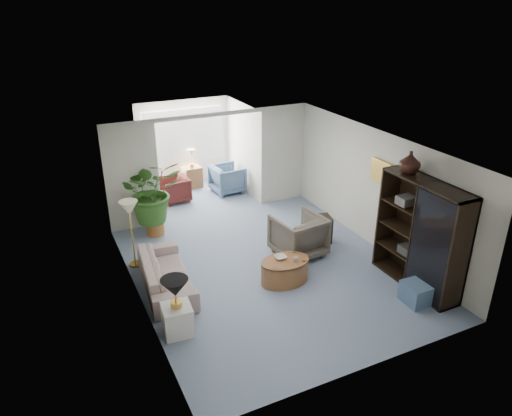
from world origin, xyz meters
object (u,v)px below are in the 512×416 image
coffee_table (285,271)px  sunroom_table (192,177)px  coffee_cup (295,259)px  ottoman (418,293)px  sofa (166,273)px  sunroom_chair_blue (228,179)px  end_table (177,320)px  table_lamp (175,288)px  plant_pot (155,227)px  side_table_dark (319,229)px  framed_picture (382,172)px  entertainment_cabinet (420,235)px  wingback_chair (298,235)px  coffee_bowl (280,257)px  sunroom_chair_maroon (174,190)px  cabinet_urn (410,162)px  floor_lamp (129,208)px

coffee_table → sunroom_table: sunroom_table is taller
coffee_cup → ottoman: (1.62, -1.49, -0.31)m
sofa → sunroom_chair_blue: (2.81, 3.84, 0.08)m
end_table → table_lamp: size_ratio=1.13×
plant_pot → sunroom_chair_blue: 2.94m
side_table_dark → framed_picture: bearing=-37.4°
end_table → ottoman: 4.16m
entertainment_cabinet → ottoman: 1.03m
framed_picture → plant_pot: bearing=147.3°
sofa → ottoman: 4.51m
coffee_cup → framed_picture: bearing=12.0°
wingback_chair → table_lamp: bearing=18.2°
plant_pot → sunroom_chair_blue: size_ratio=0.49×
coffee_bowl → sunroom_chair_maroon: size_ratio=0.30×
coffee_cup → entertainment_cabinet: (1.99, -1.00, 0.52)m
end_table → wingback_chair: 3.30m
table_lamp → side_table_dark: 4.10m
entertainment_cabinet → wingback_chair: bearing=126.6°
framed_picture → sunroom_chair_blue: bearing=111.0°
plant_pot → sunroom_chair_maroon: size_ratio=0.56×
sofa → cabinet_urn: 4.83m
floor_lamp → cabinet_urn: size_ratio=0.91×
sunroom_table → sunroom_chair_maroon: bearing=-135.0°
table_lamp → sunroom_chair_blue: bearing=59.9°
side_table_dark → sunroom_chair_blue: size_ratio=0.71×
coffee_table → ottoman: coffee_table is taller
coffee_bowl → ottoman: coffee_bowl is taller
end_table → cabinet_urn: cabinet_urn is taller
table_lamp → side_table_dark: (3.70, 1.67, -0.55)m
sofa → sunroom_chair_blue: bearing=-30.7°
table_lamp → wingback_chair: size_ratio=0.46×
framed_picture → wingback_chair: (-1.63, 0.41, -1.26)m
plant_pot → entertainment_cabinet: bearing=-46.8°
framed_picture → sunroom_table: size_ratio=0.84×
ottoman → plant_pot: size_ratio=1.18×
coffee_bowl → floor_lamp: bearing=144.2°
sofa → sunroom_table: bearing=-18.7°
plant_pot → sunroom_chair_blue: (2.44, 1.63, 0.21)m
ottoman → plant_pot: bearing=127.2°
sofa → wingback_chair: (2.80, 0.02, 0.14)m
coffee_cup → side_table_dark: (1.29, 1.18, -0.20)m
coffee_table → ottoman: (1.77, -1.59, -0.04)m
framed_picture → end_table: 4.95m
framed_picture → entertainment_cabinet: (-0.23, -1.47, -0.68)m
sofa → ottoman: size_ratio=4.28×
coffee_table → sunroom_table: (-0.00, 5.35, 0.07)m
cabinet_urn → plant_pot: (-3.83, 3.58, -2.08)m
framed_picture → end_table: framed_picture is taller
floor_lamp → ottoman: floor_lamp is taller
side_table_dark → coffee_bowl: bearing=-146.5°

